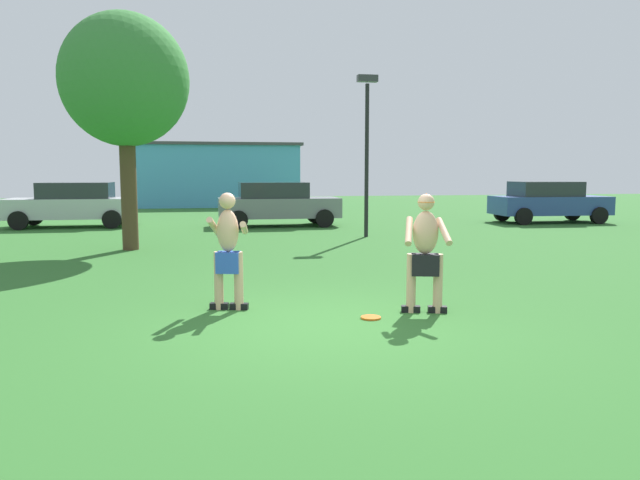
{
  "coord_description": "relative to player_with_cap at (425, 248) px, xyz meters",
  "views": [
    {
      "loc": [
        -1.42,
        -7.33,
        1.96
      ],
      "look_at": [
        0.15,
        1.25,
        0.96
      ],
      "focal_mm": 33.59,
      "sensor_mm": 36.0,
      "label": 1
    }
  ],
  "objects": [
    {
      "name": "outbuilding_behind_lot",
      "position": [
        -2.38,
        27.88,
        0.87
      ],
      "size": [
        9.14,
        5.67,
        3.56
      ],
      "color": "#4C9ED1",
      "rests_on": "ground_plane"
    },
    {
      "name": "car_silver_mid_lot",
      "position": [
        -7.73,
        14.68,
        -0.09
      ],
      "size": [
        4.31,
        2.03,
        1.58
      ],
      "color": "silver",
      "rests_on": "ground_plane"
    },
    {
      "name": "ground_plane",
      "position": [
        -1.49,
        -0.47,
        -0.91
      ],
      "size": [
        80.0,
        80.0,
        0.0
      ],
      "primitive_type": "plane",
      "color": "#2D6628"
    },
    {
      "name": "player_in_blue",
      "position": [
        -2.68,
        0.7,
        -0.04
      ],
      "size": [
        0.61,
        0.67,
        1.67
      ],
      "color": "black",
      "rests_on": "ground_plane"
    },
    {
      "name": "lamp_post",
      "position": [
        1.71,
        9.64,
        2.09
      ],
      "size": [
        0.6,
        0.24,
        4.78
      ],
      "color": "black",
      "rests_on": "ground_plane"
    },
    {
      "name": "car_blue_near_post",
      "position": [
        9.93,
        13.31,
        -0.09
      ],
      "size": [
        4.37,
        2.17,
        1.58
      ],
      "color": "#2D478C",
      "rests_on": "ground_plane"
    },
    {
      "name": "player_with_cap",
      "position": [
        0.0,
        0.0,
        0.0
      ],
      "size": [
        0.71,
        0.65,
        1.67
      ],
      "color": "black",
      "rests_on": "ground_plane"
    },
    {
      "name": "car_gray_far_end",
      "position": [
        -0.54,
        13.71,
        -0.09
      ],
      "size": [
        4.32,
        2.06,
        1.58
      ],
      "color": "slate",
      "rests_on": "ground_plane"
    },
    {
      "name": "frisbee",
      "position": [
        -0.82,
        -0.2,
        -0.9
      ],
      "size": [
        0.27,
        0.27,
        0.03
      ],
      "primitive_type": "cylinder",
      "color": "orange",
      "rests_on": "ground_plane"
    },
    {
      "name": "tree_right_field",
      "position": [
        -4.91,
        7.8,
        3.24
      ],
      "size": [
        3.11,
        3.11,
        5.82
      ],
      "color": "#4C3823",
      "rests_on": "ground_plane"
    }
  ]
}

